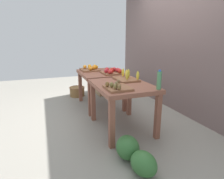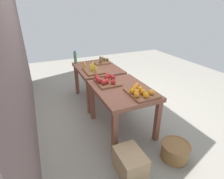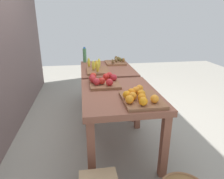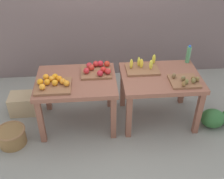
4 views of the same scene
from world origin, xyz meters
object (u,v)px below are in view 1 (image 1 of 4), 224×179
(display_table_right, at_px, (122,91))
(watermelon_pile, at_px, (134,154))
(orange_bin, at_px, (91,68))
(water_bottle, at_px, (159,80))
(wicker_basket, at_px, (77,91))
(banana_crate, at_px, (127,78))
(kiwi_bin, at_px, (117,87))
(cardboard_produce_box, at_px, (103,88))
(apple_bin, at_px, (112,72))
(display_table_left, at_px, (101,77))

(display_table_right, xyz_separation_m, watermelon_pile, (0.87, -0.22, -0.49))
(display_table_right, bearing_deg, watermelon_pile, -14.46)
(orange_bin, height_order, watermelon_pile, orange_bin)
(water_bottle, relative_size, wicker_basket, 0.70)
(display_table_right, height_order, banana_crate, banana_crate)
(kiwi_bin, xyz_separation_m, cardboard_produce_box, (-2.19, 0.49, -0.60))
(kiwi_bin, bearing_deg, display_table_right, 143.69)
(apple_bin, xyz_separation_m, kiwi_bin, (1.10, -0.34, -0.01))
(display_table_left, bearing_deg, kiwi_bin, -7.85)
(orange_bin, xyz_separation_m, cardboard_produce_box, (-0.54, 0.44, -0.61))
(cardboard_produce_box, bearing_deg, water_bottle, 0.69)
(display_table_left, bearing_deg, watermelon_pile, -6.44)
(display_table_right, relative_size, water_bottle, 3.97)
(cardboard_produce_box, bearing_deg, display_table_right, -8.82)
(kiwi_bin, xyz_separation_m, wicker_basket, (-2.24, -0.16, -0.63))
(wicker_basket, bearing_deg, cardboard_produce_box, 85.91)
(watermelon_pile, relative_size, cardboard_produce_box, 1.69)
(banana_crate, xyz_separation_m, wicker_basket, (-1.76, -0.52, -0.64))
(banana_crate, bearing_deg, water_bottle, 13.37)
(wicker_basket, height_order, cardboard_produce_box, cardboard_produce_box)
(banana_crate, height_order, watermelon_pile, banana_crate)
(watermelon_pile, bearing_deg, display_table_right, 165.54)
(apple_bin, distance_m, banana_crate, 0.62)
(display_table_right, distance_m, watermelon_pile, 1.02)
(display_table_left, xyz_separation_m, cardboard_produce_box, (-0.81, 0.30, -0.47))
(display_table_right, xyz_separation_m, cardboard_produce_box, (-1.93, 0.30, -0.47))
(banana_crate, xyz_separation_m, water_bottle, (0.67, 0.16, 0.09))
(orange_bin, relative_size, watermelon_pile, 0.65)
(banana_crate, bearing_deg, kiwi_bin, -36.78)
(orange_bin, bearing_deg, display_table_left, 26.23)
(display_table_left, xyz_separation_m, apple_bin, (0.28, 0.15, 0.15))
(banana_crate, xyz_separation_m, kiwi_bin, (0.48, -0.36, -0.01))
(wicker_basket, bearing_deg, display_table_right, 10.02)
(display_table_right, relative_size, wicker_basket, 2.76)
(display_table_left, relative_size, cardboard_produce_box, 2.60)
(display_table_right, distance_m, apple_bin, 0.86)
(wicker_basket, bearing_deg, orange_bin, 20.11)
(display_table_left, distance_m, display_table_right, 1.12)
(display_table_right, distance_m, wicker_basket, 2.07)
(kiwi_bin, xyz_separation_m, water_bottle, (0.19, 0.52, 0.09))
(orange_bin, relative_size, apple_bin, 1.10)
(kiwi_bin, height_order, wicker_basket, kiwi_bin)
(wicker_basket, relative_size, cardboard_produce_box, 0.94)
(display_table_left, height_order, water_bottle, water_bottle)
(orange_bin, bearing_deg, wicker_basket, -159.89)
(watermelon_pile, bearing_deg, apple_bin, 167.66)
(kiwi_bin, bearing_deg, water_bottle, 69.51)
(display_table_right, xyz_separation_m, apple_bin, (-0.84, 0.15, 0.15))
(water_bottle, xyz_separation_m, wicker_basket, (-2.43, -0.68, -0.72))
(display_table_right, relative_size, apple_bin, 2.58)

